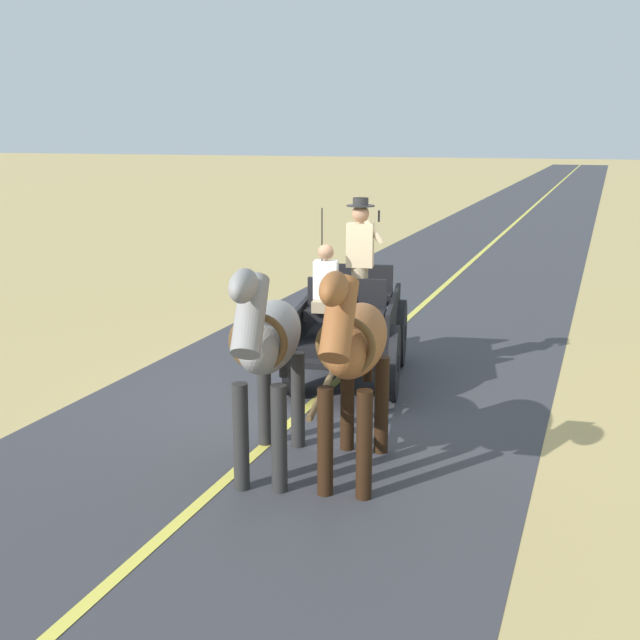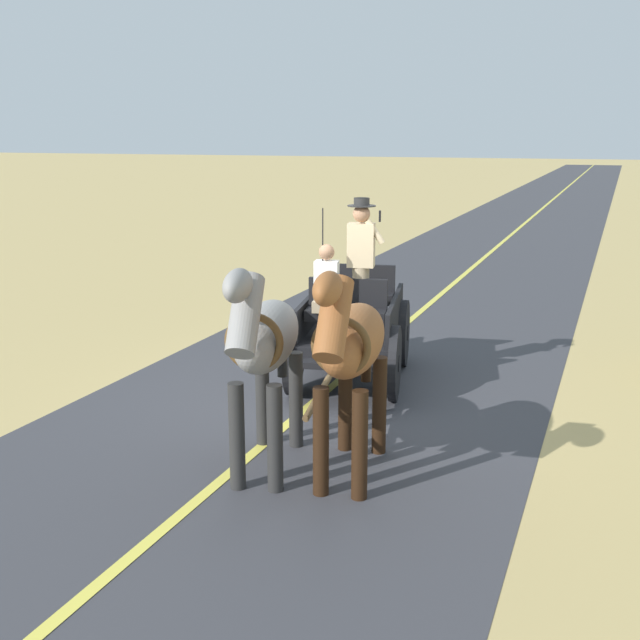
# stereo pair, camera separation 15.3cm
# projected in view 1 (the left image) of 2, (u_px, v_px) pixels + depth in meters

# --- Properties ---
(ground_plane) EXTENTS (200.00, 200.00, 0.00)m
(ground_plane) POSITION_uv_depth(u_px,v_px,m) (319.00, 397.00, 9.88)
(ground_plane) COLOR tan
(road_surface) EXTENTS (5.64, 160.00, 0.01)m
(road_surface) POSITION_uv_depth(u_px,v_px,m) (319.00, 397.00, 9.88)
(road_surface) COLOR #38383D
(road_surface) RESTS_ON ground
(road_centre_stripe) EXTENTS (0.12, 160.00, 0.00)m
(road_centre_stripe) POSITION_uv_depth(u_px,v_px,m) (319.00, 397.00, 9.88)
(road_centre_stripe) COLOR #DBCC4C
(road_centre_stripe) RESTS_ON road_surface
(horse_drawn_carriage) EXTENTS (1.85, 4.51, 2.50)m
(horse_drawn_carriage) POSITION_uv_depth(u_px,v_px,m) (350.00, 322.00, 10.39)
(horse_drawn_carriage) COLOR black
(horse_drawn_carriage) RESTS_ON ground
(horse_near_side) EXTENTS (0.76, 2.15, 2.21)m
(horse_near_side) POSITION_uv_depth(u_px,v_px,m) (354.00, 347.00, 7.30)
(horse_near_side) COLOR brown
(horse_near_side) RESTS_ON ground
(horse_off_side) EXTENTS (0.89, 2.15, 2.21)m
(horse_off_side) POSITION_uv_depth(u_px,v_px,m) (268.00, 343.00, 7.43)
(horse_off_side) COLOR gray
(horse_off_side) RESTS_ON ground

